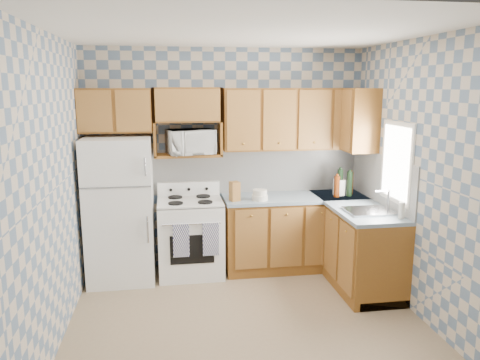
# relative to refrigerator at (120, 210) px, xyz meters

# --- Properties ---
(floor) EXTENTS (3.40, 3.40, 0.00)m
(floor) POSITION_rel_refrigerator_xyz_m (1.27, -1.25, -0.84)
(floor) COLOR #897054
(floor) RESTS_ON ground
(back_wall) EXTENTS (3.40, 0.02, 2.70)m
(back_wall) POSITION_rel_refrigerator_xyz_m (1.27, 0.35, 0.51)
(back_wall) COLOR slate
(back_wall) RESTS_ON ground
(right_wall) EXTENTS (0.02, 3.20, 2.70)m
(right_wall) POSITION_rel_refrigerator_xyz_m (2.97, -1.25, 0.51)
(right_wall) COLOR slate
(right_wall) RESTS_ON ground
(backsplash_back) EXTENTS (2.60, 0.02, 0.56)m
(backsplash_back) POSITION_rel_refrigerator_xyz_m (1.68, 0.34, 0.36)
(backsplash_back) COLOR silver
(backsplash_back) RESTS_ON back_wall
(backsplash_right) EXTENTS (0.02, 1.60, 0.56)m
(backsplash_right) POSITION_rel_refrigerator_xyz_m (2.96, -0.45, 0.36)
(backsplash_right) COLOR silver
(backsplash_right) RESTS_ON right_wall
(refrigerator) EXTENTS (0.75, 0.70, 1.68)m
(refrigerator) POSITION_rel_refrigerator_xyz_m (0.00, 0.00, 0.00)
(refrigerator) COLOR white
(refrigerator) RESTS_ON floor
(stove_body) EXTENTS (0.76, 0.65, 0.90)m
(stove_body) POSITION_rel_refrigerator_xyz_m (0.80, 0.03, -0.39)
(stove_body) COLOR white
(stove_body) RESTS_ON floor
(cooktop) EXTENTS (0.76, 0.65, 0.02)m
(cooktop) POSITION_rel_refrigerator_xyz_m (0.80, 0.03, 0.07)
(cooktop) COLOR silver
(cooktop) RESTS_ON stove_body
(backguard) EXTENTS (0.76, 0.08, 0.17)m
(backguard) POSITION_rel_refrigerator_xyz_m (0.80, 0.30, 0.16)
(backguard) COLOR white
(backguard) RESTS_ON cooktop
(dish_towel_left) EXTENTS (0.18, 0.02, 0.38)m
(dish_towel_left) POSITION_rel_refrigerator_xyz_m (0.68, -0.32, -0.30)
(dish_towel_left) COLOR navy
(dish_towel_left) RESTS_ON stove_body
(dish_towel_right) EXTENTS (0.18, 0.02, 0.38)m
(dish_towel_right) POSITION_rel_refrigerator_xyz_m (1.02, -0.32, -0.30)
(dish_towel_right) COLOR navy
(dish_towel_right) RESTS_ON stove_body
(base_cabinets_back) EXTENTS (1.75, 0.60, 0.88)m
(base_cabinets_back) POSITION_rel_refrigerator_xyz_m (2.10, 0.05, -0.40)
(base_cabinets_back) COLOR brown
(base_cabinets_back) RESTS_ON floor
(base_cabinets_right) EXTENTS (0.60, 1.60, 0.88)m
(base_cabinets_right) POSITION_rel_refrigerator_xyz_m (2.67, -0.45, -0.40)
(base_cabinets_right) COLOR brown
(base_cabinets_right) RESTS_ON floor
(countertop_back) EXTENTS (1.77, 0.63, 0.04)m
(countertop_back) POSITION_rel_refrigerator_xyz_m (2.10, 0.05, 0.06)
(countertop_back) COLOR slate
(countertop_back) RESTS_ON base_cabinets_back
(countertop_right) EXTENTS (0.63, 1.60, 0.04)m
(countertop_right) POSITION_rel_refrigerator_xyz_m (2.67, -0.45, 0.06)
(countertop_right) COLOR slate
(countertop_right) RESTS_ON base_cabinets_right
(upper_cabinets_back) EXTENTS (1.75, 0.33, 0.74)m
(upper_cabinets_back) POSITION_rel_refrigerator_xyz_m (2.10, 0.19, 1.01)
(upper_cabinets_back) COLOR brown
(upper_cabinets_back) RESTS_ON back_wall
(upper_cabinets_fridge) EXTENTS (0.82, 0.33, 0.50)m
(upper_cabinets_fridge) POSITION_rel_refrigerator_xyz_m (-0.02, 0.19, 1.13)
(upper_cabinets_fridge) COLOR brown
(upper_cabinets_fridge) RESTS_ON back_wall
(upper_cabinets_right) EXTENTS (0.33, 0.70, 0.74)m
(upper_cabinets_right) POSITION_rel_refrigerator_xyz_m (2.81, 0.00, 1.01)
(upper_cabinets_right) COLOR brown
(upper_cabinets_right) RESTS_ON right_wall
(microwave_shelf) EXTENTS (0.80, 0.33, 0.03)m
(microwave_shelf) POSITION_rel_refrigerator_xyz_m (0.80, 0.19, 0.60)
(microwave_shelf) COLOR brown
(microwave_shelf) RESTS_ON back_wall
(microwave) EXTENTS (0.60, 0.47, 0.29)m
(microwave) POSITION_rel_refrigerator_xyz_m (0.83, 0.15, 0.76)
(microwave) COLOR white
(microwave) RESTS_ON microwave_shelf
(sink) EXTENTS (0.48, 0.40, 0.03)m
(sink) POSITION_rel_refrigerator_xyz_m (2.67, -0.80, 0.09)
(sink) COLOR #B7B7BC
(sink) RESTS_ON countertop_right
(window) EXTENTS (0.02, 0.66, 0.86)m
(window) POSITION_rel_refrigerator_xyz_m (2.96, -0.80, 0.61)
(window) COLOR white
(window) RESTS_ON right_wall
(bottle_0) EXTENTS (0.07, 0.07, 0.32)m
(bottle_0) POSITION_rel_refrigerator_xyz_m (2.65, 0.00, 0.24)
(bottle_0) COLOR black
(bottle_0) RESTS_ON countertop_back
(bottle_1) EXTENTS (0.07, 0.07, 0.30)m
(bottle_1) POSITION_rel_refrigerator_xyz_m (2.75, -0.06, 0.23)
(bottle_1) COLOR black
(bottle_1) RESTS_ON countertop_back
(bottle_2) EXTENTS (0.07, 0.07, 0.28)m
(bottle_2) POSITION_rel_refrigerator_xyz_m (2.80, 0.04, 0.22)
(bottle_2) COLOR #5A2208
(bottle_2) RESTS_ON countertop_back
(bottle_3) EXTENTS (0.07, 0.07, 0.26)m
(bottle_3) POSITION_rel_refrigerator_xyz_m (2.58, -0.08, 0.21)
(bottle_3) COLOR #5A2208
(bottle_3) RESTS_ON countertop_back
(knife_block) EXTENTS (0.13, 0.13, 0.23)m
(knife_block) POSITION_rel_refrigerator_xyz_m (1.32, -0.09, 0.19)
(knife_block) COLOR brown
(knife_block) RESTS_ON countertop_back
(electric_kettle) EXTENTS (0.15, 0.15, 0.20)m
(electric_kettle) POSITION_rel_refrigerator_xyz_m (2.65, 0.02, 0.18)
(electric_kettle) COLOR white
(electric_kettle) RESTS_ON countertop_back
(food_containers) EXTENTS (0.19, 0.19, 0.13)m
(food_containers) POSITION_rel_refrigerator_xyz_m (1.62, -0.10, 0.14)
(food_containers) COLOR silver
(food_containers) RESTS_ON countertop_back
(soap_bottle) EXTENTS (0.06, 0.06, 0.17)m
(soap_bottle) POSITION_rel_refrigerator_xyz_m (2.89, -1.09, 0.17)
(soap_bottle) COLOR silver
(soap_bottle) RESTS_ON countertop_right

